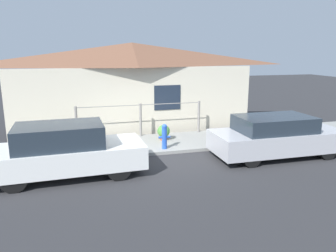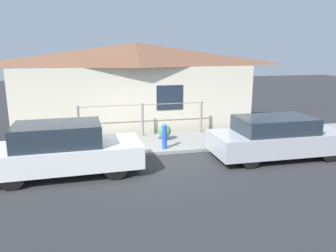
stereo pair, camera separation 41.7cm
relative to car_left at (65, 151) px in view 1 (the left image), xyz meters
The scene contains 9 objects.
ground_plane 3.01m from the car_left, 21.77° to the left, with size 60.00×60.00×0.00m, color #2D2D30.
sidewalk 3.60m from the car_left, 40.01° to the left, with size 24.00×2.39×0.11m.
house 5.97m from the car_left, 60.65° to the left, with size 10.20×2.23×3.69m.
fence 4.29m from the car_left, 50.75° to the left, with size 4.90×0.10×1.27m.
car_left is the anchor object (origin of this frame).
car_right 6.55m from the car_left, ahead, with size 4.31×1.72×1.33m.
fire_hydrant 3.47m from the car_left, 24.11° to the left, with size 0.40×0.18×0.86m.
potted_plant_near_hydrant 4.24m from the car_left, 36.12° to the left, with size 0.47×0.47×0.57m.
potted_plant_by_fence 2.61m from the car_left, 93.53° to the left, with size 0.33×0.33×0.44m.
Camera 1 is at (-2.29, -9.99, 3.39)m, focal length 35.00 mm.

